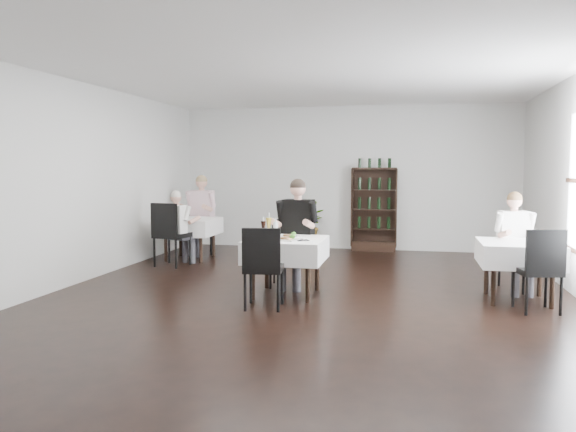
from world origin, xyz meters
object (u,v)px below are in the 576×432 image
object	(u,v)px
main_table	(286,250)
potted_tree	(306,224)
diner_main	(296,225)
wine_shelf	(374,210)

from	to	relation	value
main_table	potted_tree	xyz separation A→B (m)	(-0.51, 4.18, -0.08)
main_table	potted_tree	distance (m)	4.21
potted_tree	diner_main	world-z (taller)	diner_main
wine_shelf	potted_tree	world-z (taller)	wine_shelf
diner_main	main_table	bearing A→B (deg)	-93.50
main_table	diner_main	xyz separation A→B (m)	(0.03, 0.52, 0.29)
diner_main	potted_tree	bearing A→B (deg)	98.39
wine_shelf	main_table	bearing A→B (deg)	-101.78
wine_shelf	diner_main	distance (m)	3.89
main_table	diner_main	world-z (taller)	diner_main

